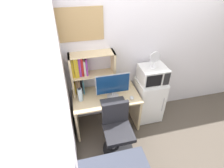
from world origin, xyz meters
TOP-DOWN VIEW (x-y plane):
  - wall_back at (0.40, 0.02)m, footprint 6.40×0.04m
  - wall_left at (-1.62, -1.60)m, footprint 0.04×4.40m
  - desk at (-0.98, -0.32)m, footprint 1.13×0.65m
  - hutch_bookshelf at (-1.27, -0.11)m, footprint 0.73×0.25m
  - monitor at (-0.87, -0.37)m, footprint 0.56×0.20m
  - keyboard at (-0.91, -0.49)m, footprint 0.40×0.15m
  - computer_mouse at (-0.58, -0.50)m, footprint 0.07×0.09m
  - water_bottle at (-1.41, -0.34)m, footprint 0.08×0.08m
  - mini_fridge at (-0.14, -0.29)m, footprint 0.49×0.49m
  - microwave at (-0.14, -0.28)m, footprint 0.45×0.40m
  - desk_fan at (-0.15, -0.29)m, footprint 0.18×0.11m
  - desk_chair at (-0.92, -0.85)m, footprint 0.51×0.51m
  - wall_corkboard at (-1.28, -0.01)m, footprint 0.69×0.02m

SIDE VIEW (x-z plane):
  - desk_chair at x=-0.92m, z-range -0.06..0.82m
  - mini_fridge at x=-0.14m, z-range 0.00..0.87m
  - desk at x=-0.98m, z-range 0.14..0.86m
  - keyboard at x=-0.91m, z-range 0.73..0.75m
  - computer_mouse at x=-0.58m, z-range 0.73..0.76m
  - water_bottle at x=-1.41m, z-range 0.72..0.97m
  - monitor at x=-0.87m, z-range 0.74..1.18m
  - microwave at x=-0.14m, z-range 0.87..1.15m
  - hutch_bookshelf at x=-1.27m, z-range 0.75..1.47m
  - wall_back at x=0.40m, z-range 0.00..2.60m
  - wall_left at x=-1.62m, z-range 0.00..2.60m
  - desk_fan at x=-0.15m, z-range 1.18..1.46m
  - wall_corkboard at x=-1.28m, z-range 1.61..2.10m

